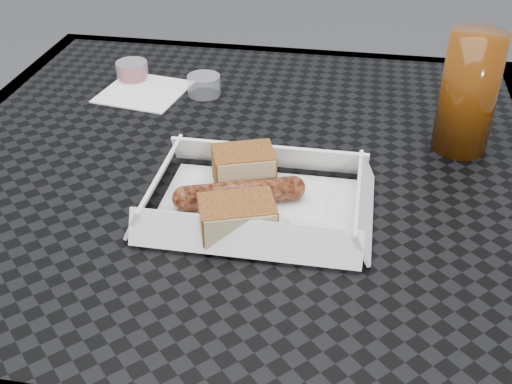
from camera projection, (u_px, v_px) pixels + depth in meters
patio_table at (236, 209)px, 0.86m from camera, size 0.80×0.80×0.74m
food_tray at (258, 208)px, 0.72m from camera, size 0.22×0.15×0.00m
bratwurst at (240, 193)px, 0.72m from camera, size 0.14×0.07×0.03m
bread_near at (244, 167)px, 0.75m from camera, size 0.08×0.07×0.04m
bread_far at (237, 218)px, 0.67m from camera, size 0.09×0.08×0.04m
veg_garnish at (293, 238)px, 0.67m from camera, size 0.03×0.03×0.00m
napkin at (144, 92)px, 0.98m from camera, size 0.14×0.14×0.00m
condiment_cup_sauce at (132, 71)px, 1.02m from camera, size 0.05×0.05×0.03m
condiment_cup_empty at (204, 85)px, 0.97m from camera, size 0.05×0.05×0.03m
drink_glass at (468, 93)px, 0.80m from camera, size 0.07×0.07×0.16m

